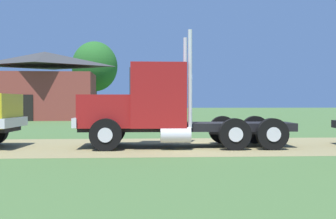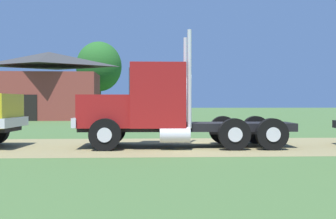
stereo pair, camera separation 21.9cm
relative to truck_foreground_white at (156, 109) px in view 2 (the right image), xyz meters
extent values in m
plane|color=#456633|center=(1.25, 0.32, -1.35)|extent=(200.00, 200.00, 0.00)
cube|color=olive|center=(1.25, 0.32, -1.35)|extent=(120.00, 6.25, 0.01)
cube|color=black|center=(1.07, 0.00, -0.64)|extent=(7.47, 1.57, 0.28)
cube|color=maroon|center=(-1.77, 0.03, -0.08)|extent=(1.80, 1.97, 1.12)
cube|color=silver|center=(-2.71, 0.05, -0.46)|extent=(0.18, 2.14, 0.32)
cube|color=maroon|center=(0.05, 0.01, 0.45)|extent=(1.87, 2.25, 2.18)
cube|color=#2D3D4C|center=(-0.90, 0.02, 0.89)|extent=(0.06, 1.86, 0.96)
cylinder|color=silver|center=(1.08, -0.88, 1.00)|extent=(0.14, 0.14, 3.27)
cylinder|color=silver|center=(1.10, 0.88, 1.00)|extent=(0.14, 0.14, 3.27)
cylinder|color=silver|center=(0.59, -0.97, -0.85)|extent=(1.01, 0.53, 0.52)
cylinder|color=black|center=(-1.69, -1.08, -0.83)|extent=(1.06, 0.31, 1.05)
cylinder|color=silver|center=(-1.69, -1.24, -0.83)|extent=(0.47, 0.05, 0.47)
cylinder|color=black|center=(-1.66, 1.14, -0.83)|extent=(1.06, 0.31, 1.05)
cylinder|color=silver|center=(-1.66, 1.30, -0.83)|extent=(0.47, 0.05, 0.47)
cylinder|color=black|center=(3.78, -1.14, -0.83)|extent=(1.06, 0.31, 1.05)
cylinder|color=silver|center=(3.78, -1.30, -0.83)|extent=(0.47, 0.05, 0.47)
cylinder|color=black|center=(3.81, 1.08, -0.83)|extent=(1.06, 0.31, 1.05)
cylinder|color=silver|center=(3.81, 1.24, -0.83)|extent=(0.47, 0.05, 0.47)
cylinder|color=black|center=(2.53, -1.13, -0.83)|extent=(1.06, 0.31, 1.05)
cylinder|color=silver|center=(2.53, -1.29, -0.83)|extent=(0.47, 0.05, 0.47)
cylinder|color=black|center=(2.56, 1.10, -0.83)|extent=(1.06, 0.31, 1.05)
cylinder|color=silver|center=(2.56, 1.26, -0.83)|extent=(0.47, 0.05, 0.47)
cube|color=silver|center=(-4.88, -0.01, -0.46)|extent=(0.30, 2.22, 0.32)
cube|color=brown|center=(-9.16, 23.76, 0.72)|extent=(8.75, 5.87, 4.15)
pyramid|color=#383838|center=(-9.16, 23.76, 4.09)|extent=(9.18, 6.17, 1.29)
cube|color=black|center=(-10.38, 20.86, -0.25)|extent=(1.80, 0.10, 2.20)
cylinder|color=#513823|center=(-5.71, 32.93, 0.41)|extent=(0.44, 0.44, 3.53)
ellipsoid|color=#245E22|center=(-5.71, 32.93, 4.20)|extent=(5.05, 5.05, 5.55)
camera|label=1|loc=(-0.54, -14.89, 0.23)|focal=45.43mm
camera|label=2|loc=(-0.32, -14.90, 0.23)|focal=45.43mm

